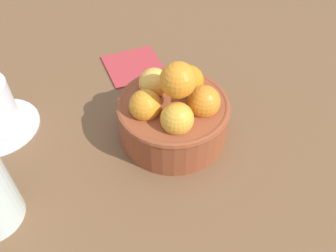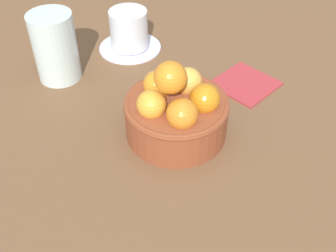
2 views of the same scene
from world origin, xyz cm
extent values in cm
cube|color=brown|center=(0.00, 0.00, -2.06)|extent=(124.03, 119.06, 4.12)
cylinder|color=brown|center=(0.00, 0.00, 2.93)|extent=(14.84, 14.84, 5.86)
torus|color=brown|center=(0.00, 0.00, 5.46)|extent=(15.04, 15.04, 1.00)
sphere|color=gold|center=(1.15, 3.72, 6.85)|extent=(4.15, 4.15, 4.15)
sphere|color=orange|center=(-3.18, 2.25, 6.85)|extent=(4.32, 4.32, 4.32)
sphere|color=orange|center=(-3.12, -2.34, 6.85)|extent=(4.35, 4.35, 4.35)
sphere|color=#F6B548|center=(1.26, -3.69, 6.85)|extent=(4.14, 4.14, 4.14)
sphere|color=orange|center=(3.90, 0.06, 6.85)|extent=(4.12, 4.12, 4.12)
sphere|color=orange|center=(-0.39, 1.25, 10.64)|extent=(4.46, 4.46, 4.46)
cube|color=#B23338|center=(-0.36, -17.14, 0.30)|extent=(9.36, 9.49, 0.60)
camera|label=1|loc=(13.60, 30.43, 36.46)|focal=37.02mm
camera|label=2|loc=(-31.06, 32.92, 41.90)|focal=43.96mm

